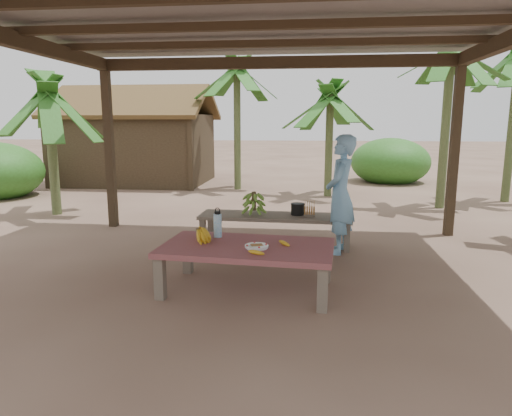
# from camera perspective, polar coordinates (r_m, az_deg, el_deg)

# --- Properties ---
(ground) EXTENTS (80.00, 80.00, 0.00)m
(ground) POSITION_cam_1_polar(r_m,az_deg,el_deg) (5.45, 0.41, -8.40)
(ground) COLOR brown
(ground) RESTS_ON ground
(pavilion) EXTENTS (6.60, 5.60, 2.95)m
(pavilion) POSITION_cam_1_polar(r_m,az_deg,el_deg) (5.23, 0.27, 21.64)
(pavilion) COLOR black
(pavilion) RESTS_ON ground
(work_table) EXTENTS (1.87, 1.14, 0.50)m
(work_table) POSITION_cam_1_polar(r_m,az_deg,el_deg) (4.87, -1.08, -5.41)
(work_table) COLOR brown
(work_table) RESTS_ON ground
(bench) EXTENTS (2.22, 0.69, 0.45)m
(bench) POSITION_cam_1_polar(r_m,az_deg,el_deg) (6.67, 2.40, -1.34)
(bench) COLOR brown
(bench) RESTS_ON ground
(ripe_banana_bunch) EXTENTS (0.29, 0.25, 0.17)m
(ripe_banana_bunch) POSITION_cam_1_polar(r_m,az_deg,el_deg) (5.01, -7.28, -3.25)
(ripe_banana_bunch) COLOR gold
(ripe_banana_bunch) RESTS_ON work_table
(plate) EXTENTS (0.25, 0.25, 0.04)m
(plate) POSITION_cam_1_polar(r_m,az_deg,el_deg) (4.73, 0.09, -4.83)
(plate) COLOR white
(plate) RESTS_ON work_table
(loose_banana_front) EXTENTS (0.17, 0.07, 0.04)m
(loose_banana_front) POSITION_cam_1_polar(r_m,az_deg,el_deg) (4.50, 0.04, -5.58)
(loose_banana_front) COLOR gold
(loose_banana_front) RESTS_ON work_table
(loose_banana_side) EXTENTS (0.14, 0.15, 0.04)m
(loose_banana_side) POSITION_cam_1_polar(r_m,az_deg,el_deg) (4.85, 3.56, -4.42)
(loose_banana_side) COLOR gold
(loose_banana_side) RESTS_ON work_table
(water_flask) EXTENTS (0.09, 0.09, 0.34)m
(water_flask) POSITION_cam_1_polar(r_m,az_deg,el_deg) (5.18, -4.82, -2.08)
(water_flask) COLOR #4299CE
(water_flask) RESTS_ON work_table
(green_banana_stalk) EXTENTS (0.32, 0.32, 0.35)m
(green_banana_stalk) POSITION_cam_1_polar(r_m,az_deg,el_deg) (6.67, -0.27, 0.69)
(green_banana_stalk) COLOR #598C2D
(green_banana_stalk) RESTS_ON bench
(cooking_pot) EXTENTS (0.19, 0.19, 0.16)m
(cooking_pot) POSITION_cam_1_polar(r_m,az_deg,el_deg) (6.67, 5.23, -0.17)
(cooking_pot) COLOR black
(cooking_pot) RESTS_ON bench
(skewer_rack) EXTENTS (0.18, 0.09, 0.24)m
(skewer_rack) POSITION_cam_1_polar(r_m,az_deg,el_deg) (6.55, 6.70, -0.06)
(skewer_rack) COLOR #A57F47
(skewer_rack) RESTS_ON bench
(woman) EXTENTS (0.54, 0.68, 1.62)m
(woman) POSITION_cam_1_polar(r_m,az_deg,el_deg) (6.31, 10.49, 1.66)
(woman) COLOR #74B0DC
(woman) RESTS_ON ground
(hut) EXTENTS (4.40, 3.43, 2.85)m
(hut) POSITION_cam_1_polar(r_m,az_deg,el_deg) (14.08, -14.60, 7.59)
(hut) COLOR black
(hut) RESTS_ON ground
(banana_plant_ne) EXTENTS (1.80, 1.80, 3.48)m
(banana_plant_ne) POSITION_cam_1_polar(r_m,az_deg,el_deg) (10.31, 23.13, 16.54)
(banana_plant_ne) COLOR #596638
(banana_plant_ne) RESTS_ON ground
(banana_plant_n) EXTENTS (1.80, 1.80, 2.63)m
(banana_plant_n) POSITION_cam_1_polar(r_m,az_deg,el_deg) (11.20, 9.25, 12.45)
(banana_plant_n) COLOR #596638
(banana_plant_n) RESTS_ON ground
(banana_plant_nw) EXTENTS (1.80, 1.80, 3.40)m
(banana_plant_nw) POSITION_cam_1_polar(r_m,az_deg,el_deg) (12.26, -2.40, 15.93)
(banana_plant_nw) COLOR #596638
(banana_plant_nw) RESTS_ON ground
(banana_plant_w) EXTENTS (1.80, 1.80, 2.53)m
(banana_plant_w) POSITION_cam_1_polar(r_m,az_deg,el_deg) (9.63, -24.51, 11.39)
(banana_plant_w) COLOR #596638
(banana_plant_w) RESTS_ON ground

